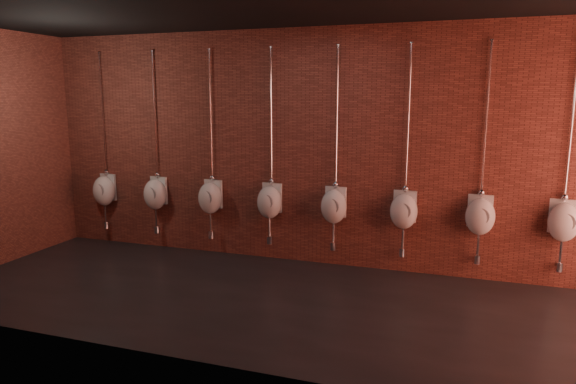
% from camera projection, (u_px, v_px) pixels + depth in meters
% --- Properties ---
extents(ground, '(8.50, 8.50, 0.00)m').
position_uv_depth(ground, '(291.00, 303.00, 5.80)').
color(ground, black).
rests_on(ground, ground).
extents(room_shell, '(8.54, 3.04, 3.22)m').
position_uv_depth(room_shell, '(292.00, 124.00, 5.43)').
color(room_shell, black).
rests_on(room_shell, ground).
extents(urinal_0, '(0.40, 0.36, 2.71)m').
position_uv_depth(urinal_0, '(104.00, 190.00, 8.02)').
color(urinal_0, white).
rests_on(urinal_0, ground).
extents(urinal_1, '(0.40, 0.36, 2.71)m').
position_uv_depth(urinal_1, '(155.00, 193.00, 7.74)').
color(urinal_1, white).
rests_on(urinal_1, ground).
extents(urinal_2, '(0.40, 0.36, 2.71)m').
position_uv_depth(urinal_2, '(210.00, 197.00, 7.45)').
color(urinal_2, white).
rests_on(urinal_2, ground).
extents(urinal_3, '(0.40, 0.36, 2.71)m').
position_uv_depth(urinal_3, '(270.00, 201.00, 7.16)').
color(urinal_3, white).
rests_on(urinal_3, ground).
extents(urinal_4, '(0.40, 0.36, 2.71)m').
position_uv_depth(urinal_4, '(334.00, 205.00, 6.88)').
color(urinal_4, white).
rests_on(urinal_4, ground).
extents(urinal_5, '(0.40, 0.36, 2.71)m').
position_uv_depth(urinal_5, '(404.00, 210.00, 6.59)').
color(urinal_5, white).
rests_on(urinal_5, ground).
extents(urinal_6, '(0.40, 0.36, 2.71)m').
position_uv_depth(urinal_6, '(480.00, 215.00, 6.30)').
color(urinal_6, white).
rests_on(urinal_6, ground).
extents(urinal_7, '(0.40, 0.36, 2.71)m').
position_uv_depth(urinal_7, '(564.00, 220.00, 6.01)').
color(urinal_7, white).
rests_on(urinal_7, ground).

